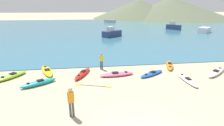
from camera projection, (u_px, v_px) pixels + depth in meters
name	position (u px, v px, depth m)	size (l,w,h in m)	color
bay_water	(96.00, 28.00, 50.43)	(160.00, 70.00, 0.06)	teal
far_hill_left	(139.00, 9.00, 92.69)	(48.97, 48.97, 9.57)	#5B664C
far_hill_midleft	(172.00, 8.00, 90.28)	(57.87, 57.87, 10.40)	#5B664C
kayak_on_sand_0	(216.00, 72.00, 15.51)	(3.19, 2.55, 0.36)	white
kayak_on_sand_1	(39.00, 83.00, 13.26)	(2.61, 1.94, 0.39)	teal
kayak_on_sand_2	(152.00, 74.00, 15.22)	(2.73, 1.97, 0.30)	blue
kayak_on_sand_3	(170.00, 65.00, 17.37)	(1.74, 3.04, 0.34)	orange
kayak_on_sand_4	(117.00, 74.00, 15.06)	(3.05, 1.09, 0.33)	#E5668C
kayak_on_sand_5	(83.00, 73.00, 15.16)	(1.67, 2.97, 0.36)	red
kayak_on_sand_6	(47.00, 71.00, 15.87)	(1.92, 3.28, 0.33)	yellow
kayak_on_sand_7	(12.00, 76.00, 14.61)	(2.19, 2.57, 0.38)	#8CCC2D
kayak_on_sand_8	(187.00, 80.00, 13.96)	(0.60, 2.91, 0.30)	white
person_near_foreground	(71.00, 100.00, 9.18)	(0.35, 0.25, 1.73)	#4C4C4C
person_near_waterline	(101.00, 60.00, 16.37)	(0.32, 0.22, 1.58)	#384260
moored_boat_0	(204.00, 30.00, 40.30)	(3.98, 3.76, 1.18)	white
moored_boat_2	(173.00, 27.00, 45.71)	(3.16, 3.78, 2.14)	navy
moored_boat_3	(110.00, 21.00, 67.86)	(4.54, 3.61, 1.08)	#B2B2B7
moored_boat_4	(112.00, 33.00, 34.56)	(4.20, 3.79, 2.00)	navy
loose_paddle	(93.00, 86.00, 13.13)	(2.70, 1.02, 0.03)	black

